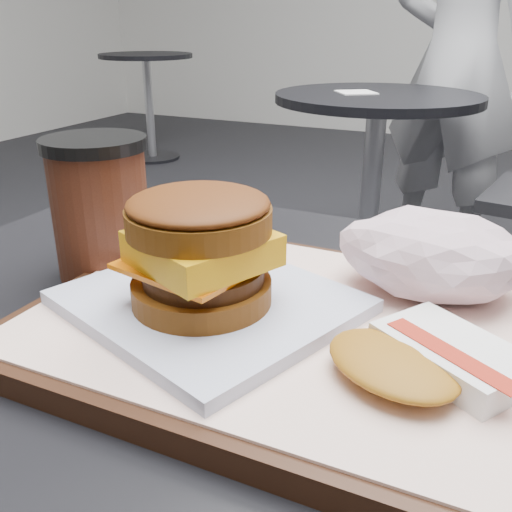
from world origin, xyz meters
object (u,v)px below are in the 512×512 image
at_px(breakfast_sandwich, 203,263).
at_px(neighbor_table, 374,152).
at_px(hash_brown, 425,358).
at_px(crumpled_wrapper, 432,254).
at_px(patron, 459,63).
at_px(coffee_cup, 100,205).
at_px(serving_tray, 292,329).

xyz_separation_m(breakfast_sandwich, neighbor_table, (-0.28, 1.66, -0.28)).
relative_size(hash_brown, crumpled_wrapper, 0.97).
bearing_deg(patron, coffee_cup, 106.46).
bearing_deg(coffee_cup, serving_tray, -11.10).
bearing_deg(neighbor_table, breakfast_sandwich, -80.41).
height_order(breakfast_sandwich, patron, patron).
relative_size(breakfast_sandwich, coffee_cup, 1.88).
xyz_separation_m(coffee_cup, neighbor_table, (-0.14, 1.60, -0.29)).
height_order(breakfast_sandwich, coffee_cup, coffee_cup).
xyz_separation_m(crumpled_wrapper, neighbor_table, (-0.42, 1.55, -0.27)).
height_order(coffee_cup, patron, patron).
bearing_deg(neighbor_table, coffee_cup, -84.98).
bearing_deg(coffee_cup, neighbor_table, 95.02).
xyz_separation_m(breakfast_sandwich, crumpled_wrapper, (0.14, 0.11, -0.01)).
xyz_separation_m(hash_brown, neighbor_table, (-0.44, 1.67, -0.25)).
distance_m(coffee_cup, neighbor_table, 1.63).
bearing_deg(serving_tray, crumpled_wrapper, 46.85).
height_order(coffee_cup, neighbor_table, coffee_cup).
height_order(hash_brown, coffee_cup, coffee_cup).
relative_size(serving_tray, neighbor_table, 0.51).
relative_size(coffee_cup, patron, 0.08).
bearing_deg(breakfast_sandwich, patron, 92.47).
bearing_deg(hash_brown, crumpled_wrapper, 98.64).
xyz_separation_m(hash_brown, patron, (-0.25, 2.18, 0.02)).
relative_size(serving_tray, breakfast_sandwich, 1.61).
bearing_deg(hash_brown, patron, 96.60).
xyz_separation_m(breakfast_sandwich, hash_brown, (0.16, -0.01, -0.03)).
relative_size(breakfast_sandwich, hash_brown, 1.74).
bearing_deg(crumpled_wrapper, neighbor_table, 105.19).
xyz_separation_m(serving_tray, crumpled_wrapper, (0.08, 0.09, 0.04)).
distance_m(crumpled_wrapper, coffee_cup, 0.28).
xyz_separation_m(serving_tray, neighbor_table, (-0.34, 1.64, -0.23)).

